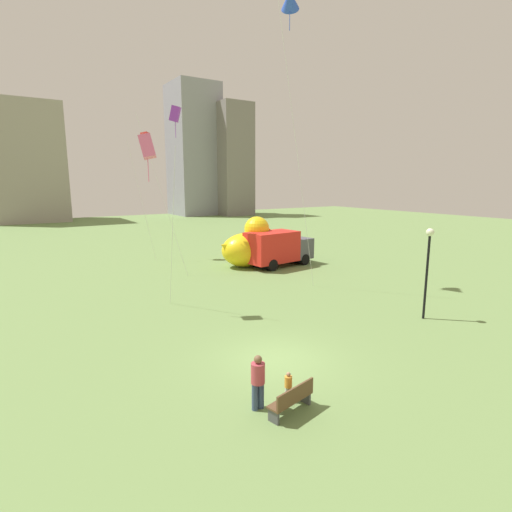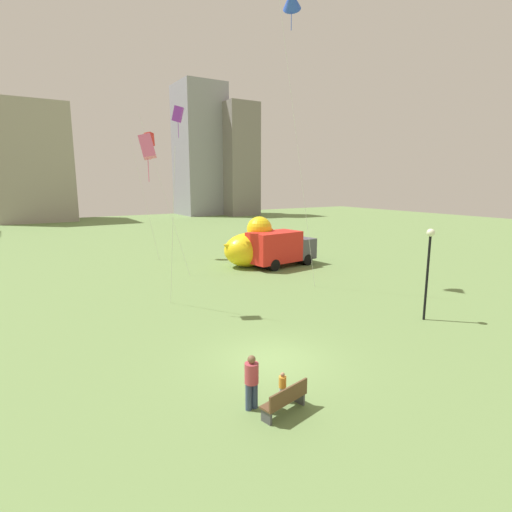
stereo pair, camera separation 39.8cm
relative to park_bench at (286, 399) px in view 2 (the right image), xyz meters
name	(u,v)px [view 2 (the right image)]	position (x,y,z in m)	size (l,w,h in m)	color
ground_plane	(273,360)	(1.73, 3.20, -0.47)	(140.00, 140.00, 0.00)	#69894B
park_bench	(286,399)	(0.00, 0.00, 0.00)	(1.68, 0.79, 0.90)	brown
person_adult	(252,380)	(-0.72, 0.76, 0.47)	(0.42, 0.42, 1.72)	#38476B
person_child	(282,385)	(0.32, 0.61, 0.06)	(0.24, 0.24, 0.96)	silver
giant_inflatable_duck	(251,245)	(9.86, 18.48, 1.23)	(4.82, 3.10, 4.00)	yellow
lamppost	(429,257)	(10.67, 3.03, 2.72)	(0.38, 0.38, 4.55)	black
box_truck	(280,249)	(11.90, 17.20, 0.97)	(5.97, 2.93, 2.85)	red
city_skyline	(7,144)	(-5.74, 67.52, 12.12)	(79.23, 17.24, 30.41)	gray
kite_red	(149,140)	(4.47, 26.45, 9.80)	(2.05, 2.14, 10.95)	silver
kite_blue	(292,0)	(9.17, 12.48, 16.94)	(2.70, 2.65, 18.24)	silver
kite_pink	(148,148)	(-0.31, 11.34, 7.93)	(1.68, 2.20, 9.10)	silver
kite_purple	(178,115)	(4.95, 20.81, 11.15)	(3.30, 3.37, 12.33)	silver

